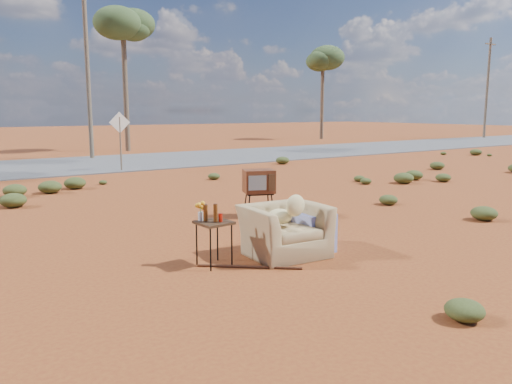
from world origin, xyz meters
TOP-DOWN VIEW (x-y plane):
  - ground at (0.00, 0.00)m, footprint 140.00×140.00m
  - highway at (0.00, 15.00)m, footprint 140.00×7.00m
  - armchair at (-0.02, -0.16)m, footprint 1.49×0.92m
  - tv_unit at (1.15, 2.41)m, footprint 0.76×0.70m
  - side_table at (-1.33, 0.01)m, footprint 0.49×0.49m
  - rusty_bar at (-0.94, -0.41)m, footprint 1.19×1.00m
  - road_sign at (1.50, 12.00)m, footprint 0.78×0.06m
  - eucalyptus_center at (5.00, 21.00)m, footprint 3.20×3.20m
  - eucalyptus_right at (22.00, 24.00)m, footprint 3.20×3.20m
  - utility_pole_center at (2.00, 17.50)m, footprint 1.40×0.20m
  - utility_pole_east at (34.00, 17.50)m, footprint 1.40×0.20m
  - scrub_patch at (-0.82, 4.41)m, footprint 17.49×8.07m

SIDE VIEW (x-z plane):
  - ground at x=0.00m, z-range 0.00..0.00m
  - highway at x=0.00m, z-range 0.00..0.04m
  - rusty_bar at x=-0.94m, z-range 0.00..0.04m
  - scrub_patch at x=-0.82m, z-range -0.03..0.30m
  - armchair at x=-0.02m, z-range -0.03..1.02m
  - side_table at x=-1.33m, z-range 0.21..1.15m
  - tv_unit at x=1.15m, z-range 0.24..1.25m
  - road_sign at x=1.50m, z-range 0.41..2.60m
  - utility_pole_center at x=2.00m, z-range 0.15..8.15m
  - utility_pole_east at x=34.00m, z-range 0.15..8.15m
  - eucalyptus_right at x=22.00m, z-range 2.39..9.49m
  - eucalyptus_center at x=5.00m, z-range 2.63..10.23m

